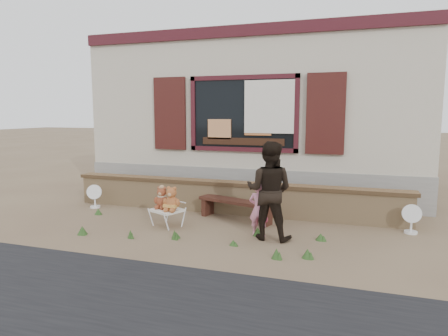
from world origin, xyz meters
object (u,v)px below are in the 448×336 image
(bench, at_px, (236,205))
(teddy_bear_right, at_px, (172,198))
(folding_chair, at_px, (167,211))
(teddy_bear_left, at_px, (162,197))
(child, at_px, (259,209))
(adult, at_px, (269,191))

(bench, bearing_deg, teddy_bear_right, -120.76)
(folding_chair, bearing_deg, bench, 60.99)
(folding_chair, xyz_separation_m, teddy_bear_left, (-0.13, 0.06, 0.24))
(bench, distance_m, teddy_bear_left, 1.43)
(teddy_bear_right, bearing_deg, folding_chair, 180.00)
(teddy_bear_left, xyz_separation_m, child, (1.86, -0.10, -0.07))
(child, bearing_deg, teddy_bear_right, 5.01)
(bench, bearing_deg, teddy_bear_left, -131.24)
(bench, height_order, teddy_bear_left, teddy_bear_left)
(teddy_bear_right, xyz_separation_m, adult, (1.79, -0.06, 0.26))
(bench, relative_size, folding_chair, 2.40)
(bench, relative_size, adult, 0.99)
(teddy_bear_left, bearing_deg, bench, 56.01)
(teddy_bear_right, height_order, adult, adult)
(bench, distance_m, folding_chair, 1.34)
(folding_chair, bearing_deg, teddy_bear_right, -0.00)
(folding_chair, height_order, adult, adult)
(bench, height_order, folding_chair, bench)
(folding_chair, xyz_separation_m, child, (1.73, -0.04, 0.17))
(bench, bearing_deg, folding_chair, -126.26)
(adult, bearing_deg, folding_chair, -0.16)
(teddy_bear_left, height_order, adult, adult)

